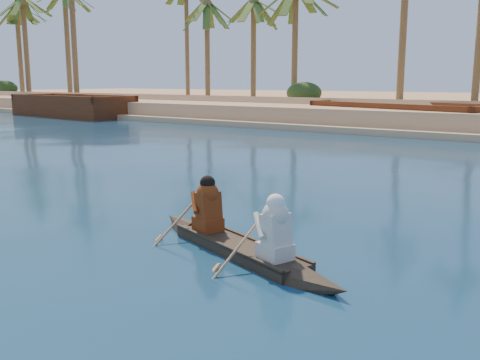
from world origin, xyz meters
The scene contains 6 objects.
sandy_embankment centered at (0.00, 46.89, 0.53)m, with size 150.00×51.00×1.50m.
palm_grove centered at (0.00, 35.00, 8.00)m, with size 110.00×14.00×16.00m, color #446122, non-canonical shape.
shrub_cluster centered at (0.00, 31.50, 1.20)m, with size 100.00×6.00×2.40m, color black, non-canonical shape.
canoe centered at (8.00, 1.68, 0.27)m, with size 5.07×2.26×1.41m.
barge_left centered at (-24.67, 22.53, 0.73)m, with size 12.81×5.22×2.08m.
barge_mid centered at (1.62, 27.00, 0.67)m, with size 12.07×6.70×1.91m.
Camera 1 is at (13.26, -5.46, 2.95)m, focal length 40.00 mm.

